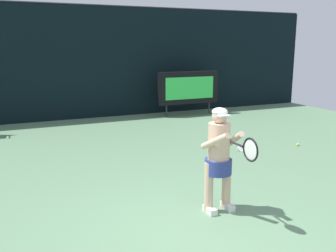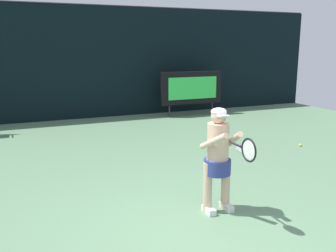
{
  "view_description": "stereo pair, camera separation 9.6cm",
  "coord_description": "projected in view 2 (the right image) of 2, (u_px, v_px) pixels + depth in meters",
  "views": [
    {
      "loc": [
        -2.07,
        -3.82,
        2.38
      ],
      "look_at": [
        0.4,
        1.8,
        1.05
      ],
      "focal_mm": 40.04,
      "sensor_mm": 36.0,
      "label": 1
    },
    {
      "loc": [
        -1.98,
        -3.85,
        2.38
      ],
      "look_at": [
        0.4,
        1.8,
        1.05
      ],
      "focal_mm": 40.04,
      "sensor_mm": 36.0,
      "label": 2
    }
  ],
  "objects": [
    {
      "name": "scoreboard",
      "position": [
        192.0,
        88.0,
        12.8
      ],
      "size": [
        2.2,
        0.21,
        1.5
      ],
      "color": "black",
      "rests_on": "ground"
    },
    {
      "name": "ground",
      "position": [
        201.0,
        245.0,
        4.56
      ],
      "size": [
        18.0,
        22.0,
        0.03
      ],
      "color": "#5E8361"
    },
    {
      "name": "tennis_racket",
      "position": [
        248.0,
        150.0,
        4.74
      ],
      "size": [
        0.03,
        0.6,
        0.31
      ],
      "rotation": [
        0.0,
        0.0,
        -0.25
      ],
      "color": "black"
    },
    {
      "name": "backdrop_screen",
      "position": [
        76.0,
        63.0,
        12.0
      ],
      "size": [
        18.0,
        0.12,
        3.66
      ],
      "color": "black",
      "rests_on": "ground"
    },
    {
      "name": "tennis_player",
      "position": [
        218.0,
        155.0,
        5.33
      ],
      "size": [
        0.53,
        0.61,
        1.53
      ],
      "color": "white",
      "rests_on": "ground"
    },
    {
      "name": "tennis_ball_spare",
      "position": [
        300.0,
        145.0,
        8.96
      ],
      "size": [
        0.07,
        0.07,
        0.07
      ],
      "color": "#CCDB3D",
      "rests_on": "ground"
    }
  ]
}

